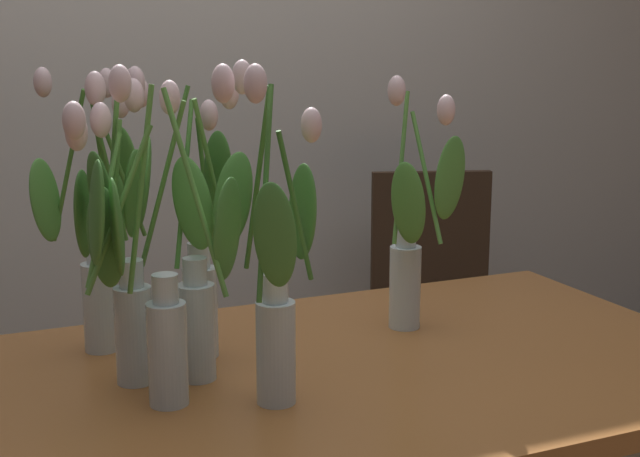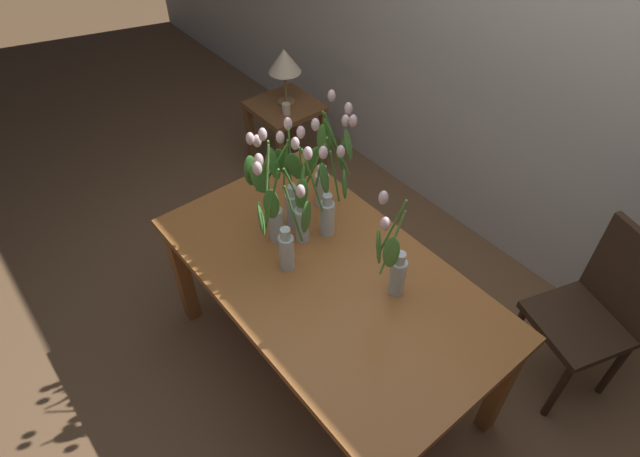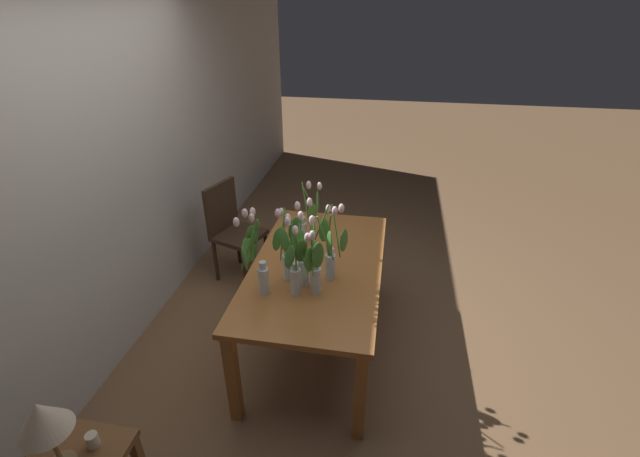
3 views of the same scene
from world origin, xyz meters
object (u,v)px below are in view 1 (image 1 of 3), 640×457
tulip_vase_2 (412,249)px  tulip_vase_6 (118,276)px  tulip_vase_3 (192,254)px  tulip_vase_5 (159,287)px  tulip_vase_1 (273,281)px  dining_chair (435,298)px  tulip_vase_0 (99,236)px  dining_table (326,412)px  tulip_vase_4 (191,275)px

tulip_vase_2 → tulip_vase_6: (-0.63, -0.07, 0.03)m
tulip_vase_3 → tulip_vase_5: bearing=-117.7°
tulip_vase_1 → tulip_vase_6: tulip_vase_1 is taller
tulip_vase_1 → tulip_vase_6: bearing=145.6°
tulip_vase_2 → dining_chair: 1.07m
tulip_vase_0 → tulip_vase_2: bearing=-17.0°
dining_table → tulip_vase_0: (-0.36, 0.32, 0.32)m
dining_table → tulip_vase_3: size_ratio=2.82×
tulip_vase_6 → tulip_vase_2: bearing=6.5°
dining_table → tulip_vase_4: (-0.24, 0.06, 0.28)m
tulip_vase_1 → tulip_vase_3: tulip_vase_1 is taller
tulip_vase_0 → tulip_vase_2: (0.62, -0.19, -0.04)m
tulip_vase_2 → tulip_vase_4: size_ratio=0.99×
tulip_vase_5 → tulip_vase_2: bearing=18.2°
tulip_vase_6 → tulip_vase_5: bearing=-70.0°
tulip_vase_1 → tulip_vase_5: bearing=168.4°
tulip_vase_0 → tulip_vase_5: tulip_vase_5 is taller
dining_chair → tulip_vase_0: bearing=-151.6°
tulip_vase_4 → tulip_vase_5: size_ratio=0.95×
dining_chair → dining_table: bearing=-130.5°
dining_table → tulip_vase_4: bearing=165.5°
dining_table → tulip_vase_1: size_ratio=2.76×
tulip_vase_3 → tulip_vase_2: bearing=-3.1°
tulip_vase_1 → tulip_vase_3: (-0.07, 0.26, -0.00)m
tulip_vase_2 → tulip_vase_4: tulip_vase_4 is taller
tulip_vase_2 → tulip_vase_6: size_ratio=0.97×
tulip_vase_2 → tulip_vase_4: (-0.49, -0.06, 0.01)m
dining_table → tulip_vase_0: 0.58m
tulip_vase_5 → tulip_vase_3: bearing=62.3°
tulip_vase_0 → tulip_vase_3: size_ratio=0.99×
tulip_vase_0 → tulip_vase_3: (0.15, -0.16, -0.02)m
tulip_vase_2 → dining_chair: (0.56, 0.83, -0.40)m
dining_chair → tulip_vase_1: bearing=-132.1°
tulip_vase_3 → tulip_vase_4: (-0.03, -0.09, -0.02)m
tulip_vase_3 → tulip_vase_4: tulip_vase_3 is taller
dining_table → dining_chair: size_ratio=1.72×
tulip_vase_3 → tulip_vase_5: (-0.11, -0.22, 0.00)m
tulip_vase_2 → dining_chair: size_ratio=0.59×
tulip_vase_0 → tulip_vase_4: (0.12, -0.25, -0.03)m
tulip_vase_1 → tulip_vase_3: bearing=106.0°
dining_table → tulip_vase_0: size_ratio=2.85×
tulip_vase_5 → dining_chair: 1.59m
tulip_vase_0 → tulip_vase_6: size_ratio=1.00×
tulip_vase_0 → tulip_vase_5: bearing=-85.0°
dining_table → tulip_vase_1: bearing=-144.1°
tulip_vase_4 → tulip_vase_6: (-0.13, -0.01, 0.02)m
tulip_vase_3 → tulip_vase_0: bearing=132.0°
tulip_vase_6 → dining_chair: 1.55m
tulip_vase_3 → tulip_vase_5: 0.25m
tulip_vase_0 → tulip_vase_3: 0.22m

